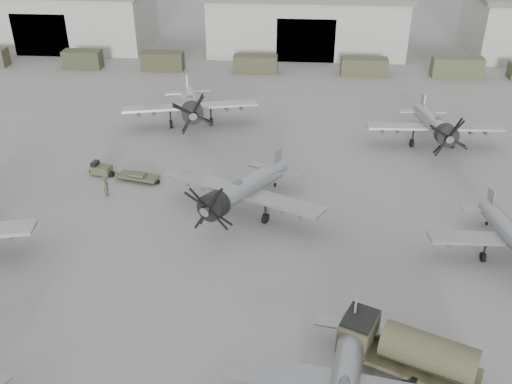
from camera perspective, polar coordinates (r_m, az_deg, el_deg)
ground at (r=34.17m, az=4.55°, el=-15.07°), size 220.00×220.00×0.00m
hangar_left at (r=95.98m, az=-19.30°, el=16.38°), size 29.00×14.80×8.70m
hangar_center at (r=88.44m, az=5.05°, el=16.82°), size 29.00×14.80×8.70m
support_truck_1 at (r=83.11m, az=-16.94°, el=12.58°), size 5.14×2.20×2.42m
support_truck_2 at (r=79.85m, az=-9.32°, el=12.80°), size 5.62×2.20×2.46m
support_truck_3 at (r=77.94m, az=-0.06°, el=12.68°), size 5.83×2.20×2.24m
support_truck_4 at (r=78.18m, az=10.76°, el=12.22°), size 6.06×2.20×2.23m
support_truck_5 at (r=80.31m, az=19.45°, el=11.68°), size 6.48×2.20×2.62m
aircraft_mid_1 at (r=43.83m, az=-1.42°, el=0.19°), size 12.89×11.69×5.29m
aircraft_far_0 at (r=60.33m, az=-6.60°, el=8.72°), size 14.18×12.77×5.64m
aircraft_far_1 at (r=57.95m, az=17.50°, el=6.40°), size 12.99×11.69×5.21m
fuel_tanker at (r=32.60m, az=14.94°, el=-14.89°), size 7.85×5.30×2.89m
tug_trailer at (r=52.06m, az=-13.88°, el=1.93°), size 6.43×2.58×1.27m
ground_crew at (r=49.01m, az=-14.74°, el=0.55°), size 0.55×0.74×1.82m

